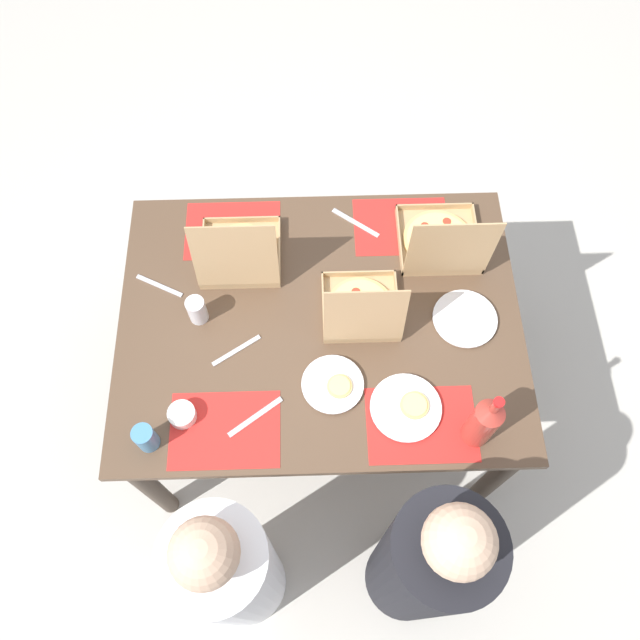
{
  "coord_description": "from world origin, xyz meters",
  "views": [
    {
      "loc": [
        0.03,
        0.99,
        2.78
      ],
      "look_at": [
        0.0,
        0.0,
        0.78
      ],
      "focal_mm": 35.55,
      "sensor_mm": 36.0,
      "label": 1
    }
  ],
  "objects_px": {
    "soda_bottle": "(484,422)",
    "condiment_bowl": "(182,415)",
    "pizza_box_center": "(361,309)",
    "pizza_box_corner_left": "(441,242)",
    "cup_spare": "(146,438)",
    "pizza_box_corner_right": "(240,254)",
    "plate_near_right": "(465,319)",
    "diner_right_seat": "(231,572)",
    "cup_red": "(197,310)",
    "diner_left_seat": "(424,565)",
    "plate_far_left": "(407,408)",
    "plate_near_left": "(333,385)"
  },
  "relations": [
    {
      "from": "soda_bottle",
      "to": "condiment_bowl",
      "type": "distance_m",
      "value": 0.96
    },
    {
      "from": "diner_left_seat",
      "to": "pizza_box_corner_right",
      "type": "bearing_deg",
      "value": -60.11
    },
    {
      "from": "pizza_box_corner_left",
      "to": "diner_right_seat",
      "type": "xyz_separation_m",
      "value": [
        0.77,
        1.08,
        -0.31
      ]
    },
    {
      "from": "pizza_box_center",
      "to": "plate_near_right",
      "type": "height_order",
      "value": "pizza_box_center"
    },
    {
      "from": "pizza_box_corner_left",
      "to": "cup_red",
      "type": "height_order",
      "value": "pizza_box_corner_left"
    },
    {
      "from": "plate_near_right",
      "to": "cup_spare",
      "type": "relative_size",
      "value": 2.1
    },
    {
      "from": "plate_near_left",
      "to": "plate_near_right",
      "type": "relative_size",
      "value": 0.92
    },
    {
      "from": "soda_bottle",
      "to": "diner_left_seat",
      "type": "xyz_separation_m",
      "value": [
        0.17,
        0.37,
        -0.35
      ]
    },
    {
      "from": "cup_red",
      "to": "pizza_box_corner_right",
      "type": "bearing_deg",
      "value": -121.77
    },
    {
      "from": "pizza_box_corner_left",
      "to": "plate_near_right",
      "type": "xyz_separation_m",
      "value": [
        -0.06,
        0.3,
        -0.04
      ]
    },
    {
      "from": "pizza_box_center",
      "to": "plate_far_left",
      "type": "distance_m",
      "value": 0.38
    },
    {
      "from": "pizza_box_corner_right",
      "to": "condiment_bowl",
      "type": "height_order",
      "value": "pizza_box_corner_right"
    },
    {
      "from": "diner_left_seat",
      "to": "pizza_box_corner_left",
      "type": "bearing_deg",
      "value": -96.9
    },
    {
      "from": "pizza_box_center",
      "to": "pizza_box_corner_right",
      "type": "distance_m",
      "value": 0.49
    },
    {
      "from": "pizza_box_corner_right",
      "to": "diner_right_seat",
      "type": "xyz_separation_m",
      "value": [
        0.04,
        1.05,
        -0.31
      ]
    },
    {
      "from": "soda_bottle",
      "to": "cup_red",
      "type": "relative_size",
      "value": 2.98
    },
    {
      "from": "plate_near_right",
      "to": "plate_far_left",
      "type": "distance_m",
      "value": 0.4
    },
    {
      "from": "plate_near_left",
      "to": "cup_spare",
      "type": "relative_size",
      "value": 1.94
    },
    {
      "from": "pizza_box_corner_left",
      "to": "plate_near_right",
      "type": "distance_m",
      "value": 0.31
    },
    {
      "from": "soda_bottle",
      "to": "condiment_bowl",
      "type": "height_order",
      "value": "soda_bottle"
    },
    {
      "from": "cup_spare",
      "to": "diner_left_seat",
      "type": "height_order",
      "value": "diner_left_seat"
    },
    {
      "from": "soda_bottle",
      "to": "diner_right_seat",
      "type": "height_order",
      "value": "diner_right_seat"
    },
    {
      "from": "pizza_box_corner_right",
      "to": "cup_spare",
      "type": "distance_m",
      "value": 0.73
    },
    {
      "from": "pizza_box_corner_left",
      "to": "diner_right_seat",
      "type": "height_order",
      "value": "diner_right_seat"
    },
    {
      "from": "pizza_box_corner_left",
      "to": "plate_near_right",
      "type": "bearing_deg",
      "value": 101.09
    },
    {
      "from": "plate_far_left",
      "to": "cup_red",
      "type": "xyz_separation_m",
      "value": [
        0.7,
        -0.36,
        0.04
      ]
    },
    {
      "from": "pizza_box_corner_left",
      "to": "diner_left_seat",
      "type": "distance_m",
      "value": 1.12
    },
    {
      "from": "soda_bottle",
      "to": "cup_spare",
      "type": "xyz_separation_m",
      "value": [
        1.05,
        -0.0,
        -0.08
      ]
    },
    {
      "from": "cup_red",
      "to": "cup_spare",
      "type": "relative_size",
      "value": 1.0
    },
    {
      "from": "pizza_box_corner_left",
      "to": "plate_far_left",
      "type": "xyz_separation_m",
      "value": [
        0.18,
        0.62,
        -0.04
      ]
    },
    {
      "from": "plate_far_left",
      "to": "soda_bottle",
      "type": "xyz_separation_m",
      "value": [
        -0.21,
        0.09,
        0.12
      ]
    },
    {
      "from": "plate_near_right",
      "to": "diner_left_seat",
      "type": "bearing_deg",
      "value": 76.46
    },
    {
      "from": "plate_near_left",
      "to": "plate_far_left",
      "type": "height_order",
      "value": "same"
    },
    {
      "from": "pizza_box_center",
      "to": "plate_near_left",
      "type": "relative_size",
      "value": 1.44
    },
    {
      "from": "cup_red",
      "to": "cup_spare",
      "type": "bearing_deg",
      "value": 73.25
    },
    {
      "from": "pizza_box_center",
      "to": "cup_spare",
      "type": "xyz_separation_m",
      "value": [
        0.71,
        0.44,
        0.01
      ]
    },
    {
      "from": "cup_red",
      "to": "diner_left_seat",
      "type": "height_order",
      "value": "diner_left_seat"
    },
    {
      "from": "pizza_box_center",
      "to": "pizza_box_corner_left",
      "type": "relative_size",
      "value": 0.91
    },
    {
      "from": "pizza_box_center",
      "to": "diner_right_seat",
      "type": "xyz_separation_m",
      "value": [
        0.47,
        0.82,
        -0.31
      ]
    },
    {
      "from": "diner_left_seat",
      "to": "pizza_box_center",
      "type": "bearing_deg",
      "value": -77.8
    },
    {
      "from": "pizza_box_corner_right",
      "to": "cup_red",
      "type": "distance_m",
      "value": 0.27
    },
    {
      "from": "plate_near_right",
      "to": "cup_red",
      "type": "bearing_deg",
      "value": -2.33
    },
    {
      "from": "cup_red",
      "to": "soda_bottle",
      "type": "bearing_deg",
      "value": 153.74
    },
    {
      "from": "condiment_bowl",
      "to": "diner_right_seat",
      "type": "relative_size",
      "value": 0.08
    },
    {
      "from": "plate_near_right",
      "to": "cup_spare",
      "type": "distance_m",
      "value": 1.15
    },
    {
      "from": "plate_far_left",
      "to": "cup_spare",
      "type": "xyz_separation_m",
      "value": [
        0.84,
        0.09,
        0.04
      ]
    },
    {
      "from": "soda_bottle",
      "to": "plate_far_left",
      "type": "bearing_deg",
      "value": -23.63
    },
    {
      "from": "soda_bottle",
      "to": "cup_spare",
      "type": "relative_size",
      "value": 2.98
    },
    {
      "from": "plate_far_left",
      "to": "condiment_bowl",
      "type": "distance_m",
      "value": 0.74
    },
    {
      "from": "soda_bottle",
      "to": "condiment_bowl",
      "type": "bearing_deg",
      "value": -5.17
    }
  ]
}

